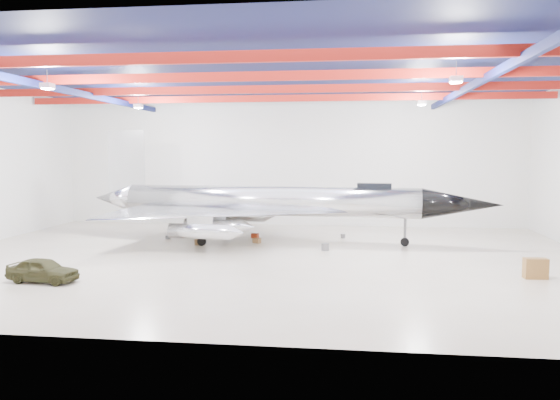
# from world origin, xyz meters

# --- Properties ---
(floor) EXTENTS (40.00, 40.00, 0.00)m
(floor) POSITION_xyz_m (0.00, 0.00, 0.00)
(floor) COLOR #BCAC95
(floor) RESTS_ON ground
(wall_back) EXTENTS (40.00, 0.00, 40.00)m
(wall_back) POSITION_xyz_m (0.00, 15.00, 5.50)
(wall_back) COLOR silver
(wall_back) RESTS_ON floor
(ceiling) EXTENTS (40.00, 40.00, 0.00)m
(ceiling) POSITION_xyz_m (0.00, 0.00, 11.00)
(ceiling) COLOR #0A0F38
(ceiling) RESTS_ON wall_back
(ceiling_structure) EXTENTS (39.50, 29.50, 1.08)m
(ceiling_structure) POSITION_xyz_m (0.00, 0.00, 10.32)
(ceiling_structure) COLOR maroon
(ceiling_structure) RESTS_ON ceiling
(jet_aircraft) EXTENTS (29.27, 17.94, 7.98)m
(jet_aircraft) POSITION_xyz_m (-0.44, 5.85, 2.62)
(jet_aircraft) COLOR silver
(jet_aircraft) RESTS_ON floor
(jeep) EXTENTS (3.65, 1.78, 1.20)m
(jeep) POSITION_xyz_m (-9.69, -7.56, 0.60)
(jeep) COLOR #35341A
(jeep) RESTS_ON floor
(desk) EXTENTS (1.16, 0.63, 1.04)m
(desk) POSITION_xyz_m (14.55, -3.77, 0.52)
(desk) COLOR brown
(desk) RESTS_ON floor
(crate_ply) EXTENTS (0.63, 0.55, 0.39)m
(crate_ply) POSITION_xyz_m (-5.05, 3.92, 0.19)
(crate_ply) COLOR olive
(crate_ply) RESTS_ON floor
(toolbox_red) EXTENTS (0.58, 0.50, 0.35)m
(toolbox_red) POSITION_xyz_m (-1.72, 7.37, 0.17)
(toolbox_red) COLOR maroon
(toolbox_red) RESTS_ON floor
(engine_drum) EXTENTS (0.59, 0.59, 0.46)m
(engine_drum) POSITION_xyz_m (3.70, 2.83, 0.23)
(engine_drum) COLOR #59595B
(engine_drum) RESTS_ON floor
(crate_small) EXTENTS (0.35, 0.28, 0.24)m
(crate_small) POSITION_xyz_m (-8.01, 6.20, 0.12)
(crate_small) COLOR #59595B
(crate_small) RESTS_ON floor
(oil_barrel) EXTENTS (0.60, 0.55, 0.34)m
(oil_barrel) POSITION_xyz_m (-1.20, 5.16, 0.17)
(oil_barrel) COLOR olive
(oil_barrel) RESTS_ON floor
(spares_box) EXTENTS (0.45, 0.45, 0.32)m
(spares_box) POSITION_xyz_m (4.78, 8.14, 0.16)
(spares_box) COLOR #59595B
(spares_box) RESTS_ON floor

